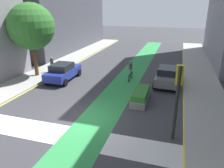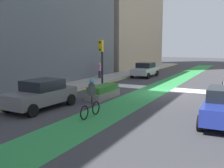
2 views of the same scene
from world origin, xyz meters
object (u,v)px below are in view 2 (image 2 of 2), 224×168
object	(u,v)px
car_grey_right_far	(41,94)
cyclist_in_lane	(91,97)
pedestrian_sidewalk_right_a	(100,70)
median_planter	(103,92)
car_silver_right_near	(145,70)
traffic_signal_near_right	(101,54)

from	to	relation	value
car_grey_right_far	cyclist_in_lane	distance (m)	3.33
pedestrian_sidewalk_right_a	median_planter	distance (m)	9.70
car_silver_right_near	cyclist_in_lane	distance (m)	17.00
traffic_signal_near_right	pedestrian_sidewalk_right_a	size ratio (longest dim) A/B	2.49
traffic_signal_near_right	cyclist_in_lane	size ratio (longest dim) A/B	2.08
traffic_signal_near_right	car_silver_right_near	bearing A→B (deg)	-95.33
traffic_signal_near_right	car_grey_right_far	size ratio (longest dim) A/B	0.91
car_silver_right_near	pedestrian_sidewalk_right_a	world-z (taller)	pedestrian_sidewalk_right_a
cyclist_in_lane	traffic_signal_near_right	bearing A→B (deg)	-63.70
cyclist_in_lane	pedestrian_sidewalk_right_a	distance (m)	14.25
car_silver_right_near	median_planter	xyz separation A→B (m)	(-1.61, 12.39, -0.40)
traffic_signal_near_right	cyclist_in_lane	bearing A→B (deg)	116.30
car_grey_right_far	cyclist_in_lane	size ratio (longest dim) A/B	2.30
traffic_signal_near_right	cyclist_in_lane	xyz separation A→B (m)	(-4.10, 8.29, -1.75)
cyclist_in_lane	median_planter	world-z (taller)	cyclist_in_lane
car_grey_right_far	median_planter	bearing A→B (deg)	-111.54
car_grey_right_far	pedestrian_sidewalk_right_a	distance (m)	12.83
cyclist_in_lane	pedestrian_sidewalk_right_a	world-z (taller)	cyclist_in_lane
pedestrian_sidewalk_right_a	cyclist_in_lane	bearing A→B (deg)	118.13
median_planter	cyclist_in_lane	bearing A→B (deg)	111.76
car_grey_right_far	car_silver_right_near	bearing A→B (deg)	-90.02
car_grey_right_far	cyclist_in_lane	xyz separation A→B (m)	(-3.32, 0.20, 0.17)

